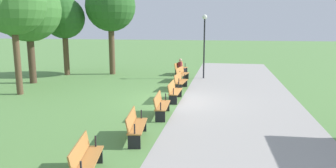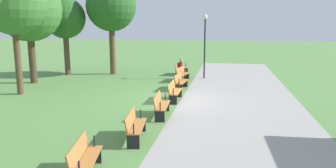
{
  "view_description": "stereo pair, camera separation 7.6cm",
  "coord_description": "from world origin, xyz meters",
  "px_view_note": "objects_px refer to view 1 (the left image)",
  "views": [
    {
      "loc": [
        14.72,
        2.28,
        3.6
      ],
      "look_at": [
        0.0,
        -0.37,
        0.8
      ],
      "focal_mm": 34.0,
      "sensor_mm": 36.0,
      "label": 1
    },
    {
      "loc": [
        14.71,
        2.36,
        3.6
      ],
      "look_at": [
        0.0,
        -0.37,
        0.8
      ],
      "focal_mm": 34.0,
      "sensor_mm": 36.0,
      "label": 2
    }
  ],
  "objects_px": {
    "tree_0": "(110,7)",
    "tree_1": "(12,2)",
    "person_seated": "(181,66)",
    "lamp_post": "(204,35)",
    "bench_0": "(181,68)",
    "bench_5": "(136,125)",
    "bench_3": "(174,91)",
    "bench_4": "(161,105)",
    "bench_1": "(182,74)",
    "tree_2": "(28,9)",
    "tree_3": "(64,19)",
    "bench_2": "(180,81)",
    "bench_6": "(86,159)"
  },
  "relations": [
    {
      "from": "tree_2",
      "to": "tree_3",
      "type": "height_order",
      "value": "tree_2"
    },
    {
      "from": "tree_2",
      "to": "bench_1",
      "type": "bearing_deg",
      "value": 104.53
    },
    {
      "from": "bench_2",
      "to": "tree_2",
      "type": "height_order",
      "value": "tree_2"
    },
    {
      "from": "person_seated",
      "to": "bench_3",
      "type": "bearing_deg",
      "value": 17.14
    },
    {
      "from": "bench_4",
      "to": "tree_0",
      "type": "bearing_deg",
      "value": -154.52
    },
    {
      "from": "bench_0",
      "to": "person_seated",
      "type": "bearing_deg",
      "value": 31.76
    },
    {
      "from": "tree_2",
      "to": "bench_0",
      "type": "bearing_deg",
      "value": 120.31
    },
    {
      "from": "bench_3",
      "to": "tree_1",
      "type": "height_order",
      "value": "tree_1"
    },
    {
      "from": "bench_2",
      "to": "bench_4",
      "type": "relative_size",
      "value": 1.0
    },
    {
      "from": "bench_0",
      "to": "bench_2",
      "type": "height_order",
      "value": "same"
    },
    {
      "from": "tree_1",
      "to": "bench_4",
      "type": "bearing_deg",
      "value": 71.7
    },
    {
      "from": "bench_5",
      "to": "tree_3",
      "type": "relative_size",
      "value": 0.31
    },
    {
      "from": "bench_5",
      "to": "person_seated",
      "type": "relative_size",
      "value": 1.45
    },
    {
      "from": "bench_1",
      "to": "lamp_post",
      "type": "xyz_separation_m",
      "value": [
        -1.33,
        1.31,
        2.47
      ]
    },
    {
      "from": "bench_0",
      "to": "bench_2",
      "type": "bearing_deg",
      "value": 19.57
    },
    {
      "from": "bench_1",
      "to": "bench_3",
      "type": "xyz_separation_m",
      "value": [
        5.42,
        0.37,
        0.0
      ]
    },
    {
      "from": "bench_4",
      "to": "bench_5",
      "type": "xyz_separation_m",
      "value": [
        2.71,
        -0.28,
        0.0
      ]
    },
    {
      "from": "bench_0",
      "to": "person_seated",
      "type": "distance_m",
      "value": 0.32
    },
    {
      "from": "bench_1",
      "to": "bench_2",
      "type": "height_order",
      "value": "same"
    },
    {
      "from": "bench_0",
      "to": "bench_1",
      "type": "distance_m",
      "value": 2.72
    },
    {
      "from": "bench_2",
      "to": "bench_4",
      "type": "bearing_deg",
      "value": 3.92
    },
    {
      "from": "bench_3",
      "to": "lamp_post",
      "type": "height_order",
      "value": "lamp_post"
    },
    {
      "from": "bench_3",
      "to": "tree_2",
      "type": "distance_m",
      "value": 10.71
    },
    {
      "from": "bench_3",
      "to": "bench_4",
      "type": "bearing_deg",
      "value": -1.95
    },
    {
      "from": "bench_2",
      "to": "bench_3",
      "type": "xyz_separation_m",
      "value": [
        2.72,
        0.09,
        0.0
      ]
    },
    {
      "from": "bench_1",
      "to": "bench_6",
      "type": "xyz_separation_m",
      "value": [
        13.53,
        -0.46,
        0.0
      ]
    },
    {
      "from": "bench_0",
      "to": "bench_5",
      "type": "bearing_deg",
      "value": 13.71
    },
    {
      "from": "bench_5",
      "to": "bench_6",
      "type": "xyz_separation_m",
      "value": [
        2.68,
        -0.46,
        0.0
      ]
    },
    {
      "from": "bench_0",
      "to": "tree_2",
      "type": "bearing_deg",
      "value": -47.93
    },
    {
      "from": "bench_3",
      "to": "bench_6",
      "type": "bearing_deg",
      "value": -5.86
    },
    {
      "from": "bench_3",
      "to": "person_seated",
      "type": "bearing_deg",
      "value": -174.62
    },
    {
      "from": "bench_3",
      "to": "tree_3",
      "type": "distance_m",
      "value": 11.65
    },
    {
      "from": "lamp_post",
      "to": "bench_0",
      "type": "bearing_deg",
      "value": -127.27
    },
    {
      "from": "bench_4",
      "to": "tree_0",
      "type": "xyz_separation_m",
      "value": [
        -10.15,
        -5.72,
        4.37
      ]
    },
    {
      "from": "bench_0",
      "to": "bench_6",
      "type": "distance_m",
      "value": 16.21
    },
    {
      "from": "bench_5",
      "to": "bench_0",
      "type": "bearing_deg",
      "value": 174.11
    },
    {
      "from": "bench_2",
      "to": "bench_6",
      "type": "distance_m",
      "value": 10.85
    },
    {
      "from": "bench_3",
      "to": "bench_5",
      "type": "xyz_separation_m",
      "value": [
        5.42,
        -0.37,
        0.0
      ]
    },
    {
      "from": "tree_0",
      "to": "tree_1",
      "type": "height_order",
      "value": "tree_0"
    },
    {
      "from": "bench_4",
      "to": "lamp_post",
      "type": "relative_size",
      "value": 0.4
    },
    {
      "from": "tree_0",
      "to": "lamp_post",
      "type": "xyz_separation_m",
      "value": [
        0.67,
        6.75,
        -1.9
      ]
    },
    {
      "from": "tree_1",
      "to": "bench_0",
      "type": "bearing_deg",
      "value": 137.89
    },
    {
      "from": "person_seated",
      "to": "lamp_post",
      "type": "xyz_separation_m",
      "value": [
        1.1,
        1.68,
        2.3
      ]
    },
    {
      "from": "tree_2",
      "to": "tree_3",
      "type": "distance_m",
      "value": 3.53
    },
    {
      "from": "bench_2",
      "to": "bench_6",
      "type": "bearing_deg",
      "value": 0.01
    },
    {
      "from": "bench_4",
      "to": "person_seated",
      "type": "distance_m",
      "value": 10.59
    },
    {
      "from": "person_seated",
      "to": "tree_2",
      "type": "relative_size",
      "value": 0.18
    },
    {
      "from": "bench_0",
      "to": "tree_2",
      "type": "distance_m",
      "value": 10.75
    },
    {
      "from": "tree_0",
      "to": "tree_2",
      "type": "distance_m",
      "value": 5.68
    },
    {
      "from": "tree_0",
      "to": "tree_1",
      "type": "relative_size",
      "value": 1.05
    }
  ]
}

